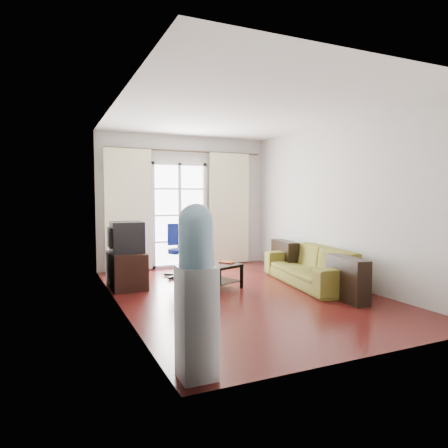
# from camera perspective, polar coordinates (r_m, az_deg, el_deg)

# --- Properties ---
(floor) EXTENTS (5.20, 5.20, 0.00)m
(floor) POSITION_cam_1_polar(r_m,az_deg,el_deg) (6.11, 2.53, -9.88)
(floor) COLOR #531713
(floor) RESTS_ON ground
(ceiling) EXTENTS (5.20, 5.20, 0.00)m
(ceiling) POSITION_cam_1_polar(r_m,az_deg,el_deg) (6.06, 2.62, 15.77)
(ceiling) COLOR white
(ceiling) RESTS_ON wall_back
(wall_back) EXTENTS (3.60, 0.02, 2.70)m
(wall_back) POSITION_cam_1_polar(r_m,az_deg,el_deg) (8.33, -5.52, 3.19)
(wall_back) COLOR beige
(wall_back) RESTS_ON floor
(wall_front) EXTENTS (3.60, 0.02, 2.70)m
(wall_front) POSITION_cam_1_polar(r_m,az_deg,el_deg) (3.79, 20.56, 2.02)
(wall_front) COLOR beige
(wall_front) RESTS_ON floor
(wall_left) EXTENTS (0.02, 5.20, 2.70)m
(wall_left) POSITION_cam_1_polar(r_m,az_deg,el_deg) (5.36, -14.88, 2.64)
(wall_left) COLOR beige
(wall_left) RESTS_ON floor
(wall_right) EXTENTS (0.02, 5.20, 2.70)m
(wall_right) POSITION_cam_1_polar(r_m,az_deg,el_deg) (6.93, 16.00, 2.90)
(wall_right) COLOR beige
(wall_right) RESTS_ON floor
(french_door) EXTENTS (1.16, 0.06, 2.15)m
(french_door) POSITION_cam_1_polar(r_m,az_deg,el_deg) (8.24, -6.37, 1.27)
(french_door) COLOR white
(french_door) RESTS_ON wall_back
(curtain_rod) EXTENTS (3.30, 0.04, 0.04)m
(curtain_rod) POSITION_cam_1_polar(r_m,az_deg,el_deg) (8.29, -5.34, 10.32)
(curtain_rod) COLOR #4C3F2D
(curtain_rod) RESTS_ON wall_back
(curtain_left) EXTENTS (0.90, 0.07, 2.35)m
(curtain_left) POSITION_cam_1_polar(r_m,az_deg,el_deg) (7.91, -13.49, 1.97)
(curtain_left) COLOR #EFEDC0
(curtain_left) RESTS_ON curtain_rod
(curtain_right) EXTENTS (0.90, 0.07, 2.35)m
(curtain_right) POSITION_cam_1_polar(r_m,az_deg,el_deg) (8.58, 0.78, 2.23)
(curtain_right) COLOR #EFEDC0
(curtain_right) RESTS_ON curtain_rod
(radiator) EXTENTS (0.64, 0.12, 0.64)m
(radiator) POSITION_cam_1_polar(r_m,az_deg,el_deg) (8.61, -0.19, -3.58)
(radiator) COLOR gray
(radiator) RESTS_ON floor
(sofa) EXTENTS (2.37, 1.47, 0.62)m
(sofa) POSITION_cam_1_polar(r_m,az_deg,el_deg) (6.82, 12.32, -5.84)
(sofa) COLOR brown
(sofa) RESTS_ON floor
(coffee_table) EXTENTS (1.11, 0.87, 0.39)m
(coffee_table) POSITION_cam_1_polar(r_m,az_deg,el_deg) (6.23, -1.99, -7.20)
(coffee_table) COLOR silver
(coffee_table) RESTS_ON floor
(bowl) EXTENTS (0.33, 0.33, 0.05)m
(bowl) POSITION_cam_1_polar(r_m,az_deg,el_deg) (6.18, -4.51, -5.76)
(bowl) COLOR green
(bowl) RESTS_ON coffee_table
(book) EXTENTS (0.37, 0.38, 0.02)m
(book) POSITION_cam_1_polar(r_m,az_deg,el_deg) (6.38, 0.02, -5.57)
(book) COLOR #A61427
(book) RESTS_ON coffee_table
(remote) EXTENTS (0.18, 0.14, 0.02)m
(remote) POSITION_cam_1_polar(r_m,az_deg,el_deg) (6.20, -3.45, -5.85)
(remote) COLOR black
(remote) RESTS_ON coffee_table
(tv_stand) EXTENTS (0.54, 0.79, 0.57)m
(tv_stand) POSITION_cam_1_polar(r_m,az_deg,el_deg) (6.59, -13.75, -6.42)
(tv_stand) COLOR black
(tv_stand) RESTS_ON floor
(crt_tv) EXTENTS (0.55, 0.54, 0.49)m
(crt_tv) POSITION_cam_1_polar(r_m,az_deg,el_deg) (6.56, -13.90, -1.81)
(crt_tv) COLOR black
(crt_tv) RESTS_ON tv_stand
(task_chair) EXTENTS (0.70, 0.70, 0.96)m
(task_chair) POSITION_cam_1_polar(r_m,az_deg,el_deg) (7.32, -6.26, -5.31)
(task_chair) COLOR black
(task_chair) RESTS_ON floor
(water_cooler) EXTENTS (0.31, 0.29, 1.41)m
(water_cooler) POSITION_cam_1_polar(r_m,az_deg,el_deg) (3.22, -3.97, -9.07)
(water_cooler) COLOR silver
(water_cooler) RESTS_ON floor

